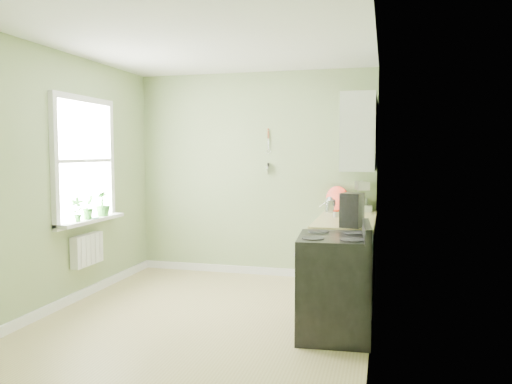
% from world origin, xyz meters
% --- Properties ---
extents(floor, '(3.20, 3.60, 0.02)m').
position_xyz_m(floor, '(0.00, 0.00, -0.01)').
color(floor, tan).
rests_on(floor, ground).
extents(ceiling, '(3.20, 3.60, 0.02)m').
position_xyz_m(ceiling, '(0.00, 0.00, 2.71)').
color(ceiling, white).
rests_on(ceiling, wall_back).
extents(wall_back, '(3.20, 0.02, 2.70)m').
position_xyz_m(wall_back, '(0.00, 1.81, 1.35)').
color(wall_back, '#93A671').
rests_on(wall_back, floor).
extents(wall_left, '(0.02, 3.60, 2.70)m').
position_xyz_m(wall_left, '(-1.61, 0.00, 1.35)').
color(wall_left, '#93A671').
rests_on(wall_left, floor).
extents(wall_right, '(0.02, 3.60, 2.70)m').
position_xyz_m(wall_right, '(1.61, 0.00, 1.35)').
color(wall_right, '#93A671').
rests_on(wall_right, floor).
extents(base_cabinets, '(0.60, 1.60, 0.87)m').
position_xyz_m(base_cabinets, '(1.30, 1.00, 0.43)').
color(base_cabinets, white).
rests_on(base_cabinets, floor).
extents(countertop, '(0.64, 1.60, 0.04)m').
position_xyz_m(countertop, '(1.29, 1.00, 0.89)').
color(countertop, '#D6C683').
rests_on(countertop, base_cabinets).
extents(upper_cabinets, '(0.35, 1.40, 0.80)m').
position_xyz_m(upper_cabinets, '(1.43, 1.10, 1.85)').
color(upper_cabinets, white).
rests_on(upper_cabinets, wall_right).
extents(window, '(0.06, 1.14, 1.44)m').
position_xyz_m(window, '(-1.58, 0.30, 1.55)').
color(window, white).
rests_on(window, wall_left).
extents(window_sill, '(0.18, 1.14, 0.04)m').
position_xyz_m(window_sill, '(-1.51, 0.30, 0.88)').
color(window_sill, white).
rests_on(window_sill, wall_left).
extents(radiator, '(0.12, 0.50, 0.35)m').
position_xyz_m(radiator, '(-1.54, 0.25, 0.55)').
color(radiator, white).
rests_on(radiator, wall_left).
extents(wall_utensils, '(0.02, 0.14, 0.58)m').
position_xyz_m(wall_utensils, '(0.20, 1.78, 1.56)').
color(wall_utensils, '#D6C683').
rests_on(wall_utensils, wall_back).
extents(stove, '(0.70, 0.78, 1.02)m').
position_xyz_m(stove, '(1.28, -0.23, 0.46)').
color(stove, black).
rests_on(stove, floor).
extents(stand_mixer, '(0.28, 0.37, 0.41)m').
position_xyz_m(stand_mixer, '(1.41, 1.74, 1.08)').
color(stand_mixer, '#B2B2B7').
rests_on(stand_mixer, countertop).
extents(kettle, '(0.19, 0.11, 0.19)m').
position_xyz_m(kettle, '(1.05, 1.46, 1.01)').
color(kettle, silver).
rests_on(kettle, countertop).
extents(coffee_maker, '(0.24, 0.25, 0.34)m').
position_xyz_m(coffee_maker, '(1.39, 0.30, 1.07)').
color(coffee_maker, black).
rests_on(coffee_maker, countertop).
extents(red_tray, '(0.30, 0.18, 0.31)m').
position_xyz_m(red_tray, '(1.11, 1.72, 1.06)').
color(red_tray, red).
rests_on(red_tray, countertop).
extents(jar, '(0.07, 0.07, 0.08)m').
position_xyz_m(jar, '(1.17, 1.04, 0.95)').
color(jar, '#BAB59A').
rests_on(jar, countertop).
extents(plant_a, '(0.17, 0.15, 0.27)m').
position_xyz_m(plant_a, '(-1.50, 0.02, 1.03)').
color(plant_a, '#307726').
rests_on(plant_a, window_sill).
extents(plant_b, '(0.16, 0.18, 0.27)m').
position_xyz_m(plant_b, '(-1.50, 0.23, 1.04)').
color(plant_b, '#307726').
rests_on(plant_b, window_sill).
extents(plant_c, '(0.20, 0.20, 0.30)m').
position_xyz_m(plant_c, '(-1.50, 0.53, 1.05)').
color(plant_c, '#307726').
rests_on(plant_c, window_sill).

